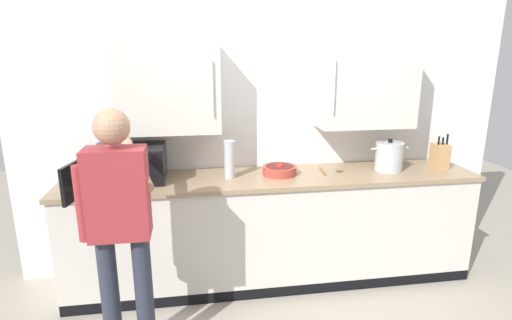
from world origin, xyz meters
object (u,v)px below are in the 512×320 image
(stock_pot, at_px, (389,156))
(knife_block, at_px, (440,156))
(microwave_oven, at_px, (126,164))
(wooden_spoon, at_px, (331,171))
(thermos_flask, at_px, (229,159))
(fruit_bowl, at_px, (280,170))
(person_figure, at_px, (120,219))

(stock_pot, relative_size, knife_block, 1.09)
(microwave_oven, relative_size, stock_pot, 2.27)
(stock_pot, height_order, wooden_spoon, stock_pot)
(knife_block, xyz_separation_m, thermos_flask, (-1.81, -0.00, 0.04))
(knife_block, bearing_deg, stock_pot, -179.94)
(stock_pot, height_order, fruit_bowl, stock_pot)
(fruit_bowl, xyz_separation_m, person_figure, (-1.13, -0.82, -0.01))
(stock_pot, relative_size, wooden_spoon, 1.51)
(stock_pot, height_order, knife_block, knife_block)
(wooden_spoon, bearing_deg, thermos_flask, -177.91)
(wooden_spoon, bearing_deg, stock_pot, -3.28)
(wooden_spoon, bearing_deg, knife_block, -1.65)
(thermos_flask, xyz_separation_m, person_figure, (-0.71, -0.79, -0.12))
(microwave_oven, bearing_deg, person_figure, -84.62)
(wooden_spoon, bearing_deg, person_figure, -152.24)
(microwave_oven, distance_m, knife_block, 2.60)
(wooden_spoon, relative_size, person_figure, 0.14)
(wooden_spoon, xyz_separation_m, fruit_bowl, (-0.44, -0.01, 0.03))
(wooden_spoon, relative_size, knife_block, 0.72)
(person_figure, bearing_deg, stock_pot, 21.16)
(person_figure, bearing_deg, knife_block, 17.54)
(knife_block, distance_m, thermos_flask, 1.81)
(microwave_oven, distance_m, person_figure, 0.84)
(wooden_spoon, bearing_deg, microwave_oven, -180.00)
(stock_pot, height_order, thermos_flask, thermos_flask)
(knife_block, xyz_separation_m, person_figure, (-2.53, -0.80, -0.08))
(thermos_flask, xyz_separation_m, fruit_bowl, (0.41, 0.02, -0.11))
(knife_block, height_order, fruit_bowl, knife_block)
(stock_pot, bearing_deg, fruit_bowl, 178.66)
(fruit_bowl, bearing_deg, wooden_spoon, 0.80)
(stock_pot, distance_m, knife_block, 0.47)
(fruit_bowl, bearing_deg, person_figure, -143.93)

